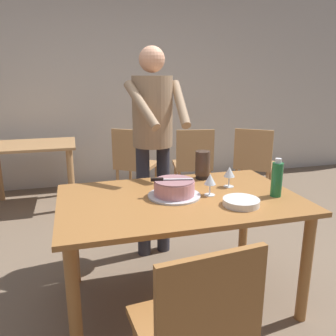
{
  "coord_description": "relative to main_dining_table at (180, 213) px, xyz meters",
  "views": [
    {
      "loc": [
        -0.62,
        -1.97,
        1.51
      ],
      "look_at": [
        -0.03,
        0.17,
        0.9
      ],
      "focal_mm": 36.73,
      "sensor_mm": 36.0,
      "label": 1
    }
  ],
  "objects": [
    {
      "name": "background_chair_0",
      "position": [
        1.46,
        1.64,
        -0.15
      ],
      "size": [
        0.62,
        0.62,
        0.9
      ],
      "color": "tan",
      "rests_on": "ground_plane"
    },
    {
      "name": "background_chair_1",
      "position": [
        0.06,
        2.02,
        -0.15
      ],
      "size": [
        0.61,
        0.61,
        0.9
      ],
      "color": "tan",
      "rests_on": "ground_plane"
    },
    {
      "name": "cake_knife",
      "position": [
        -0.1,
        0.04,
        0.22
      ],
      "size": [
        0.27,
        0.08,
        0.02
      ],
      "color": "silver",
      "rests_on": "cake_on_platter"
    },
    {
      "name": "ground_plane",
      "position": [
        0.0,
        0.0,
        -0.64
      ],
      "size": [
        14.0,
        14.0,
        0.0
      ],
      "primitive_type": "plane",
      "color": "#7A6651"
    },
    {
      "name": "main_dining_table",
      "position": [
        0.0,
        0.0,
        0.0
      ],
      "size": [
        1.52,
        0.95,
        0.75
      ],
      "color": "#9E6633",
      "rests_on": "ground_plane"
    },
    {
      "name": "cake_on_platter",
      "position": [
        -0.03,
        0.02,
        0.16
      ],
      "size": [
        0.34,
        0.34,
        0.11
      ],
      "color": "silver",
      "rests_on": "main_dining_table"
    },
    {
      "name": "person_cutting_cake",
      "position": [
        -0.01,
        0.68,
        0.43
      ],
      "size": [
        0.46,
        0.57,
        1.72
      ],
      "color": "#2D2D38",
      "rests_on": "ground_plane"
    },
    {
      "name": "wine_glass_near",
      "position": [
        0.2,
        -0.01,
        0.21
      ],
      "size": [
        0.08,
        0.08,
        0.14
      ],
      "color": "silver",
      "rests_on": "main_dining_table"
    },
    {
      "name": "wine_glass_far",
      "position": [
        0.39,
        0.11,
        0.21
      ],
      "size": [
        0.08,
        0.08,
        0.14
      ],
      "color": "silver",
      "rests_on": "main_dining_table"
    },
    {
      "name": "chair_near_side",
      "position": [
        -0.2,
        -0.85,
        -0.15
      ],
      "size": [
        0.48,
        0.48,
        0.9
      ],
      "color": "#9E6633",
      "rests_on": "ground_plane"
    },
    {
      "name": "hurricane_lamp",
      "position": [
        0.28,
        0.35,
        0.21
      ],
      "size": [
        0.11,
        0.11,
        0.21
      ],
      "color": "black",
      "rests_on": "main_dining_table"
    },
    {
      "name": "water_bottle",
      "position": [
        0.6,
        -0.14,
        0.22
      ],
      "size": [
        0.07,
        0.07,
        0.25
      ],
      "color": "#1E6B38",
      "rests_on": "main_dining_table"
    },
    {
      "name": "background_table",
      "position": [
        -1.12,
        2.18,
        -0.07
      ],
      "size": [
        1.0,
        0.7,
        0.74
      ],
      "color": "tan",
      "rests_on": "ground_plane"
    },
    {
      "name": "plate_stack",
      "position": [
        0.31,
        -0.23,
        0.13
      ],
      "size": [
        0.22,
        0.22,
        0.04
      ],
      "color": "white",
      "rests_on": "main_dining_table"
    },
    {
      "name": "back_wall",
      "position": [
        0.0,
        2.88,
        0.71
      ],
      "size": [
        10.0,
        0.12,
        2.7
      ],
      "primitive_type": "cube",
      "color": "silver",
      "rests_on": "ground_plane"
    },
    {
      "name": "background_chair_2",
      "position": [
        0.74,
        1.82,
        -0.15
      ],
      "size": [
        0.51,
        0.51,
        0.9
      ],
      "color": "tan",
      "rests_on": "ground_plane"
    }
  ]
}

